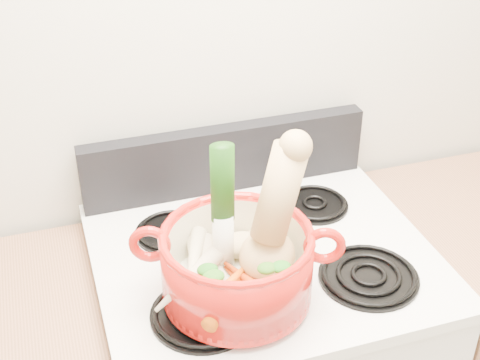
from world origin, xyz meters
name	(u,v)px	position (x,y,z in m)	size (l,w,h in m)	color
wall_back	(219,58)	(0.00, 1.75, 1.30)	(3.50, 0.02, 2.60)	beige
cooktop	(264,257)	(0.00, 1.40, 0.93)	(0.78, 0.67, 0.03)	silver
control_backsplash	(226,158)	(0.00, 1.70, 1.04)	(0.76, 0.05, 0.18)	black
burner_front_left	(204,313)	(-0.19, 1.24, 0.96)	(0.22, 0.22, 0.02)	black
burner_front_right	(369,275)	(0.19, 1.24, 0.96)	(0.22, 0.22, 0.02)	black
burner_back_left	(171,231)	(-0.19, 1.54, 0.96)	(0.17, 0.17, 0.02)	black
burner_back_right	(315,203)	(0.19, 1.54, 0.96)	(0.17, 0.17, 0.02)	black
dutch_oven	(237,265)	(-0.11, 1.26, 1.05)	(0.31, 0.31, 0.15)	#B8160F
pot_handle_left	(150,244)	(-0.28, 1.32, 1.10)	(0.09, 0.09, 0.02)	#B8160F
pot_handle_right	(324,246)	(0.06, 1.21, 1.10)	(0.09, 0.09, 0.02)	#B8160F
squash	(268,217)	(-0.04, 1.26, 1.15)	(0.13, 0.13, 0.31)	tan
leek	(223,209)	(-0.12, 1.31, 1.16)	(0.05, 0.05, 0.32)	silver
ginger	(239,245)	(-0.08, 1.35, 1.03)	(0.09, 0.07, 0.05)	#D8B685
parsnip_0	(216,266)	(-0.14, 1.30, 1.02)	(0.04, 0.04, 0.22)	beige
parsnip_1	(198,267)	(-0.18, 1.30, 1.03)	(0.04, 0.04, 0.20)	beige
parsnip_2	(208,268)	(-0.16, 1.29, 1.03)	(0.04, 0.04, 0.18)	beige
parsnip_3	(187,279)	(-0.22, 1.26, 1.04)	(0.04, 0.04, 0.19)	beige
parsnip_4	(193,263)	(-0.19, 1.30, 1.04)	(0.04, 0.04, 0.19)	beige
carrot_0	(245,289)	(-0.11, 1.22, 1.02)	(0.03, 0.03, 0.15)	#C23309
carrot_1	(225,301)	(-0.16, 1.19, 1.03)	(0.03, 0.03, 0.15)	#D3580A
carrot_2	(251,284)	(-0.09, 1.22, 1.03)	(0.03, 0.03, 0.16)	red
carrot_3	(229,284)	(-0.14, 1.22, 1.04)	(0.03, 0.03, 0.14)	orange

